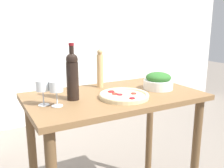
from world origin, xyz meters
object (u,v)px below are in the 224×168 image
Objects in this scene: salad_bowl at (158,81)px; wine_glass_far at (43,87)px; wine_glass_near at (56,88)px; homemade_pizza at (124,95)px; pepper_mill at (99,69)px; wine_bottle at (72,75)px.

wine_glass_far is at bearing 179.07° from salad_bowl.
salad_bowl is (0.73, 0.04, -0.05)m from wine_glass_near.
homemade_pizza is at bearing -4.98° from wine_glass_near.
salad_bowl is at bearing 3.13° from wine_glass_near.
pepper_mill reaches higher than wine_glass_near.
pepper_mill is (0.45, 0.22, 0.03)m from wine_glass_far.
homemade_pizza is at bearing -87.07° from pepper_mill.
wine_glass_near is 0.08m from wine_glass_far.
pepper_mill is 0.42m from salad_bowl.
pepper_mill is at bearing 36.13° from wine_bottle.
wine_bottle reaches higher than wine_glass_far.
pepper_mill reaches higher than wine_glass_far.
salad_bowl is at bearing 13.13° from homemade_pizza.
wine_bottle is 2.36× the size of wine_glass_near.
salad_bowl is at bearing -3.55° from wine_bottle.
salad_bowl is at bearing -34.74° from pepper_mill.
homemade_pizza is (0.28, -0.11, -0.13)m from wine_bottle.
pepper_mill is 1.33× the size of salad_bowl.
wine_bottle is at bearing 176.45° from salad_bowl.
pepper_mill reaches higher than salad_bowl.
salad_bowl is (0.79, -0.01, -0.05)m from wine_glass_far.
homemade_pizza is (0.47, -0.09, -0.09)m from wine_glass_far.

